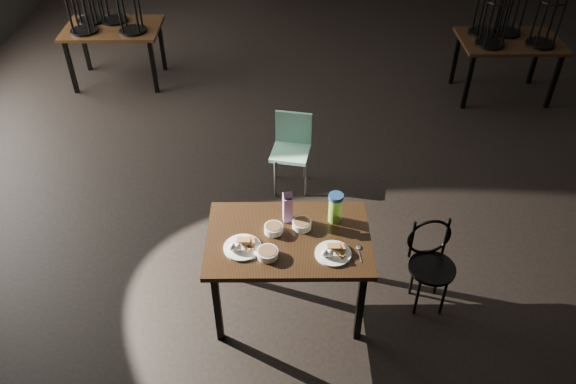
{
  "coord_description": "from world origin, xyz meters",
  "views": [
    {
      "loc": [
        -0.76,
        -5.49,
        3.58
      ],
      "look_at": [
        -0.73,
        -2.12,
        0.85
      ],
      "focal_mm": 35.0,
      "sensor_mm": 36.0,
      "label": 1
    }
  ],
  "objects_px": {
    "bentwood_chair": "(430,258)",
    "school_chair": "(292,145)",
    "juice_carton": "(288,207)",
    "water_bottle": "(335,208)",
    "main_table": "(288,245)"
  },
  "relations": [
    {
      "from": "water_bottle",
      "to": "juice_carton",
      "type": "bearing_deg",
      "value": 178.53
    },
    {
      "from": "main_table",
      "to": "water_bottle",
      "type": "distance_m",
      "value": 0.44
    },
    {
      "from": "main_table",
      "to": "school_chair",
      "type": "relative_size",
      "value": 1.54
    },
    {
      "from": "main_table",
      "to": "bentwood_chair",
      "type": "relative_size",
      "value": 1.57
    },
    {
      "from": "juice_carton",
      "to": "bentwood_chair",
      "type": "bearing_deg",
      "value": -6.57
    },
    {
      "from": "main_table",
      "to": "bentwood_chair",
      "type": "distance_m",
      "value": 1.12
    },
    {
      "from": "juice_carton",
      "to": "school_chair",
      "type": "bearing_deg",
      "value": 87.97
    },
    {
      "from": "water_bottle",
      "to": "bentwood_chair",
      "type": "height_order",
      "value": "water_bottle"
    },
    {
      "from": "bentwood_chair",
      "to": "water_bottle",
      "type": "bearing_deg",
      "value": 163.95
    },
    {
      "from": "juice_carton",
      "to": "school_chair",
      "type": "relative_size",
      "value": 0.35
    },
    {
      "from": "main_table",
      "to": "water_bottle",
      "type": "height_order",
      "value": "water_bottle"
    },
    {
      "from": "bentwood_chair",
      "to": "school_chair",
      "type": "relative_size",
      "value": 0.98
    },
    {
      "from": "water_bottle",
      "to": "school_chair",
      "type": "height_order",
      "value": "water_bottle"
    },
    {
      "from": "main_table",
      "to": "bentwood_chair",
      "type": "height_order",
      "value": "bentwood_chair"
    },
    {
      "from": "juice_carton",
      "to": "bentwood_chair",
      "type": "distance_m",
      "value": 1.19
    }
  ]
}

